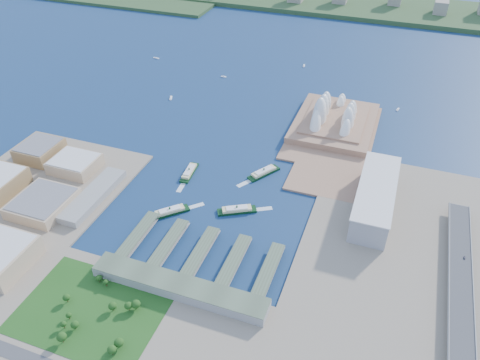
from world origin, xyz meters
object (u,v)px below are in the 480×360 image
at_px(ferry_b, 264,171).
at_px(ferry_c, 170,210).
at_px(ferry_d, 237,209).
at_px(car_c, 464,258).
at_px(opera_house, 336,110).
at_px(toaster_building, 375,197).
at_px(ferry_a, 189,171).

relative_size(ferry_b, ferry_c, 1.03).
bearing_deg(ferry_d, car_c, -119.98).
relative_size(opera_house, ferry_b, 3.41).
xyz_separation_m(opera_house, ferry_b, (-70.88, -173.04, -27.00)).
distance_m(ferry_d, car_c, 277.78).
relative_size(opera_house, ferry_c, 3.51).
relative_size(ferry_b, ferry_d, 1.02).
height_order(opera_house, car_c, opera_house).
bearing_deg(toaster_building, car_c, -32.92).
relative_size(toaster_building, ferry_c, 3.02).
distance_m(opera_house, car_c, 336.28).
bearing_deg(ferry_a, toaster_building, -3.11).
xyz_separation_m(opera_house, ferry_a, (-174.31, -209.03, -27.27)).
relative_size(ferry_a, ferry_d, 0.97).
relative_size(toaster_building, ferry_a, 3.10).
xyz_separation_m(toaster_building, ferry_b, (-160.88, 26.96, -15.50)).
relative_size(opera_house, car_c, 38.38).
bearing_deg(ferry_a, ferry_c, -86.17).
height_order(opera_house, ferry_a, opera_house).
bearing_deg(ferry_b, ferry_d, -62.88).
relative_size(ferry_c, ferry_d, 0.99).
bearing_deg(ferry_c, ferry_b, -79.98).
distance_m(ferry_a, ferry_b, 109.52).
xyz_separation_m(ferry_b, ferry_d, (-7.66, -93.07, -0.12)).
height_order(toaster_building, ferry_d, toaster_building).
distance_m(ferry_b, car_c, 287.16).
bearing_deg(car_c, ferry_d, 179.08).
height_order(toaster_building, ferry_a, toaster_building).
bearing_deg(ferry_a, ferry_d, -35.86).
height_order(toaster_building, car_c, toaster_building).
distance_m(toaster_building, ferry_c, 269.65).
distance_m(toaster_building, ferry_a, 264.94).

